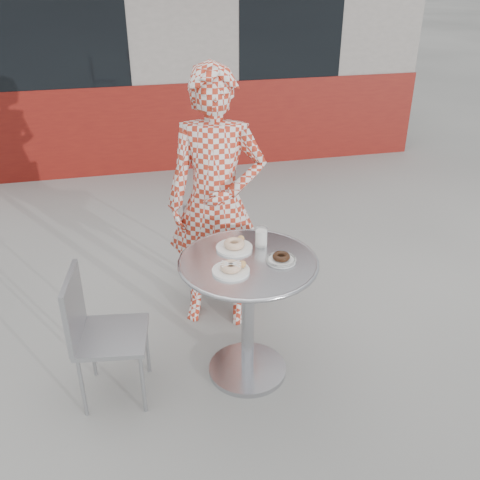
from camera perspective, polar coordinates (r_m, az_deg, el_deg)
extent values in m
plane|color=#A3A19B|center=(3.37, 0.56, -13.67)|extent=(60.00, 60.00, 0.00)
cube|color=gray|center=(8.10, -9.55, 22.34)|extent=(6.00, 4.00, 3.00)
cube|color=maroon|center=(6.40, -7.40, 11.92)|extent=(6.02, 0.20, 1.00)
cube|color=black|center=(6.11, -20.14, 21.33)|extent=(1.60, 0.04, 1.40)
cube|color=black|center=(6.40, 5.57, 22.98)|extent=(1.20, 0.04, 1.40)
cylinder|color=silver|center=(3.35, 0.79, -13.57)|extent=(0.47, 0.47, 0.03)
cylinder|color=silver|center=(3.12, 0.84, -8.41)|extent=(0.07, 0.07, 0.75)
cylinder|color=silver|center=(2.91, 0.89, -2.38)|extent=(0.75, 0.75, 0.02)
torus|color=silver|center=(2.91, 0.89, -2.38)|extent=(0.77, 0.77, 0.03)
cube|color=#9D9FA4|center=(3.89, -2.85, -0.36)|extent=(0.45, 0.45, 0.03)
cube|color=#9D9FA4|center=(3.64, -3.08, 1.08)|extent=(0.37, 0.11, 0.37)
cube|color=#9D9FA4|center=(3.05, -13.47, -9.97)|extent=(0.43, 0.43, 0.03)
cube|color=#9D9FA4|center=(2.97, -17.34, -6.90)|extent=(0.08, 0.38, 0.38)
imported|color=#B02E1B|center=(3.39, -2.55, 3.96)|extent=(0.72, 0.57, 1.72)
cylinder|color=white|center=(3.01, -0.62, -0.83)|extent=(0.21, 0.21, 0.01)
torus|color=#D18350|center=(3.00, -0.62, -0.39)|extent=(0.12, 0.12, 0.04)
sphere|color=#B77A3F|center=(3.05, 0.09, 0.13)|extent=(0.04, 0.04, 0.04)
cylinder|color=white|center=(2.80, -0.98, -3.29)|extent=(0.20, 0.20, 0.01)
torus|color=#D18350|center=(2.78, -0.99, -2.84)|extent=(0.11, 0.11, 0.04)
sphere|color=#B77A3F|center=(2.80, 0.26, -2.59)|extent=(0.04, 0.04, 0.04)
cylinder|color=white|center=(2.90, 4.41, -2.14)|extent=(0.16, 0.16, 0.01)
torus|color=black|center=(2.89, 4.42, -1.77)|extent=(0.10, 0.10, 0.03)
torus|color=black|center=(2.90, 4.41, -2.08)|extent=(0.17, 0.17, 0.01)
cylinder|color=white|center=(3.03, 2.28, 0.18)|extent=(0.06, 0.06, 0.09)
cylinder|color=white|center=(3.03, 2.28, 0.34)|extent=(0.07, 0.07, 0.11)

